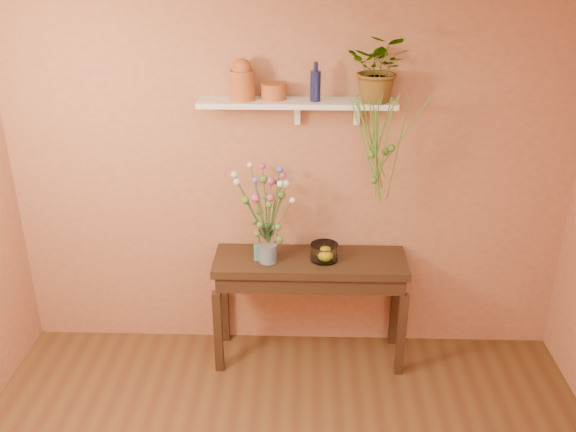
{
  "coord_description": "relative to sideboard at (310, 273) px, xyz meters",
  "views": [
    {
      "loc": [
        0.11,
        -2.17,
        2.9
      ],
      "look_at": [
        0.0,
        1.55,
        1.25
      ],
      "focal_mm": 39.06,
      "sensor_mm": 36.0,
      "label": 1
    }
  ],
  "objects": [
    {
      "name": "bouquet",
      "position": [
        -0.3,
        -0.06,
        0.6
      ],
      "size": [
        0.44,
        0.34,
        0.54
      ],
      "color": "#386B28",
      "rests_on": "glass_vase"
    },
    {
      "name": "plant_fronds",
      "position": [
        0.43,
        -0.07,
        0.95
      ],
      "size": [
        0.5,
        0.45,
        0.76
      ],
      "color": "#426C23",
      "rests_on": "wall_shelf"
    },
    {
      "name": "wall_shelf",
      "position": [
        -0.09,
        0.11,
        1.21
      ],
      "size": [
        1.3,
        0.24,
        0.19
      ],
      "color": "white",
      "rests_on": "room"
    },
    {
      "name": "glass_vase",
      "position": [
        -0.3,
        -0.06,
        0.24
      ],
      "size": [
        0.13,
        0.13,
        0.27
      ],
      "color": "white",
      "rests_on": "sideboard"
    },
    {
      "name": "sideboard",
      "position": [
        0.0,
        0.0,
        0.0
      ],
      "size": [
        1.37,
        0.44,
        0.83
      ],
      "color": "#372417",
      "rests_on": "ground"
    },
    {
      "name": "spider_plant",
      "position": [
        0.42,
        0.09,
        1.44
      ],
      "size": [
        0.47,
        0.43,
        0.43
      ],
      "primitive_type": "imported",
      "rotation": [
        0.0,
        0.0,
        -0.29
      ],
      "color": "#426C23",
      "rests_on": "wall_shelf"
    },
    {
      "name": "terracotta_pot",
      "position": [
        -0.26,
        0.14,
        1.28
      ],
      "size": [
        0.19,
        0.19,
        0.1
      ],
      "primitive_type": "cylinder",
      "rotation": [
        0.0,
        0.0,
        -0.12
      ],
      "color": "#AC592D",
      "rests_on": "wall_shelf"
    },
    {
      "name": "terracotta_jug",
      "position": [
        -0.46,
        0.11,
        1.36
      ],
      "size": [
        0.2,
        0.2,
        0.27
      ],
      "color": "#AC592D",
      "rests_on": "wall_shelf"
    },
    {
      "name": "glass_bowl",
      "position": [
        0.1,
        -0.01,
        0.17
      ],
      "size": [
        0.2,
        0.2,
        0.12
      ],
      "color": "white",
      "rests_on": "sideboard"
    },
    {
      "name": "room",
      "position": [
        -0.15,
        -1.76,
        0.64
      ],
      "size": [
        4.04,
        4.04,
        2.7
      ],
      "color": "brown",
      "rests_on": "ground"
    },
    {
      "name": "lemon",
      "position": [
        0.1,
        -0.02,
        0.16
      ],
      "size": [
        0.07,
        0.07,
        0.07
      ],
      "primitive_type": "sphere",
      "color": "#FFF916",
      "rests_on": "glass_bowl"
    },
    {
      "name": "carton",
      "position": [
        -0.37,
        -0.03,
        0.18
      ],
      "size": [
        0.06,
        0.05,
        0.11
      ],
      "primitive_type": "cube",
      "rotation": [
        0.0,
        0.0,
        0.07
      ],
      "color": "#2C698E",
      "rests_on": "sideboard"
    },
    {
      "name": "blue_bottle",
      "position": [
        0.02,
        0.09,
        1.33
      ],
      "size": [
        0.08,
        0.08,
        0.25
      ],
      "color": "#121740",
      "rests_on": "wall_shelf"
    }
  ]
}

